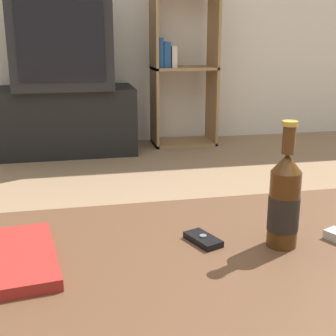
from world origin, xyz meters
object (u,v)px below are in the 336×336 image
at_px(beer_bottle, 284,202).
at_px(cell_phone, 203,239).
at_px(bookshelf, 181,66).
at_px(table_book, 8,259).
at_px(tv_stand, 66,120).
at_px(television, 62,41).

distance_m(beer_bottle, cell_phone, 0.19).
height_order(bookshelf, table_book, bookshelf).
bearing_deg(table_book, tv_stand, 80.33).
height_order(tv_stand, table_book, tv_stand).
relative_size(bookshelf, beer_bottle, 4.34).
distance_m(television, bookshelf, 0.90).
distance_m(bookshelf, beer_bottle, 2.72).
xyz_separation_m(bookshelf, table_book, (-0.98, -2.66, -0.18)).
bearing_deg(table_book, television, 80.33).
height_order(cell_phone, table_book, table_book).
height_order(tv_stand, television, television).
height_order(bookshelf, beer_bottle, bookshelf).
bearing_deg(table_book, cell_phone, -4.59).
bearing_deg(cell_phone, table_book, 161.37).
distance_m(tv_stand, table_book, 2.57).
distance_m(tv_stand, bookshelf, 0.96).
xyz_separation_m(bookshelf, beer_bottle, (-0.41, -2.69, -0.09)).
distance_m(bookshelf, cell_phone, 2.71).
xyz_separation_m(television, beer_bottle, (0.47, -2.59, -0.28)).
distance_m(tv_stand, cell_phone, 2.57).
bearing_deg(cell_phone, television, 75.46).
height_order(television, table_book, television).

